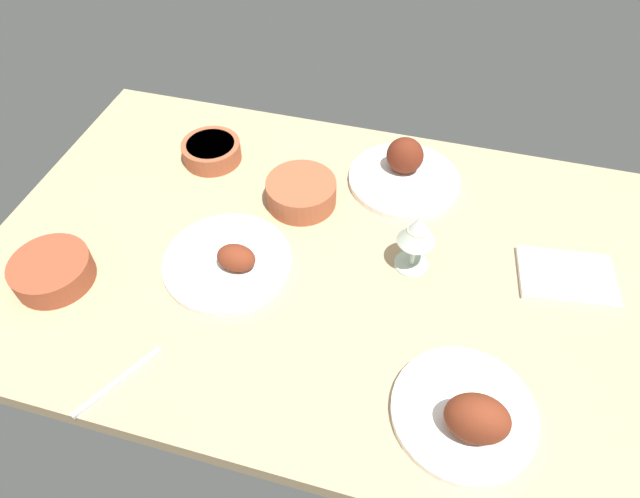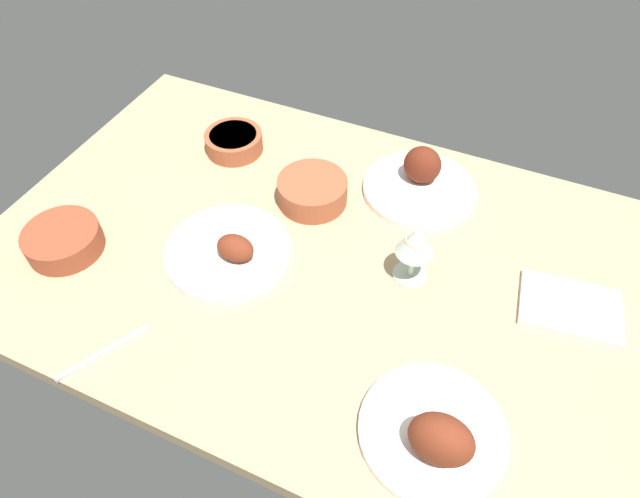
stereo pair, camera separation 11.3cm
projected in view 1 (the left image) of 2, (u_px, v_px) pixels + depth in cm
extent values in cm
cube|color=tan|center=(320.00, 261.00, 115.67)|extent=(140.00, 90.00, 4.00)
cylinder|color=white|center=(463.00, 413.00, 90.66)|extent=(24.21, 24.21, 1.60)
ellipsoid|color=maroon|center=(477.00, 419.00, 84.92)|extent=(10.38, 7.57, 8.77)
cylinder|color=white|center=(228.00, 262.00, 111.91)|extent=(26.33, 26.33, 1.60)
ellipsoid|color=maroon|center=(236.00, 258.00, 108.35)|extent=(7.92, 5.66, 5.45)
cylinder|color=white|center=(404.00, 180.00, 128.40)|extent=(25.96, 25.96, 1.60)
ellipsoid|color=#602314|center=(405.00, 156.00, 126.45)|extent=(8.64, 7.21, 9.07)
cylinder|color=#A35133|center=(212.00, 151.00, 132.83)|extent=(14.15, 14.15, 4.72)
cylinder|color=brown|center=(210.00, 145.00, 131.42)|extent=(11.60, 11.60, 1.00)
cylinder|color=brown|center=(52.00, 271.00, 108.11)|extent=(15.66, 15.66, 5.19)
cylinder|color=white|center=(48.00, 264.00, 106.53)|extent=(12.84, 12.84, 1.00)
cylinder|color=#A35133|center=(301.00, 192.00, 122.44)|extent=(15.77, 15.77, 5.86)
cylinder|color=#4C192D|center=(301.00, 184.00, 120.61)|extent=(12.93, 12.93, 1.00)
cylinder|color=silver|center=(411.00, 264.00, 112.32)|extent=(7.00, 7.00, 0.50)
cylinder|color=silver|center=(413.00, 252.00, 109.49)|extent=(1.00, 1.00, 7.00)
cone|color=silver|center=(418.00, 229.00, 104.39)|extent=(7.60, 7.60, 6.50)
cylinder|color=beige|center=(417.00, 234.00, 105.48)|extent=(4.18, 4.18, 2.80)
cube|color=white|center=(567.00, 277.00, 109.69)|extent=(20.23, 15.31, 1.20)
cube|color=silver|center=(118.00, 381.00, 94.81)|extent=(9.10, 16.11, 0.80)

